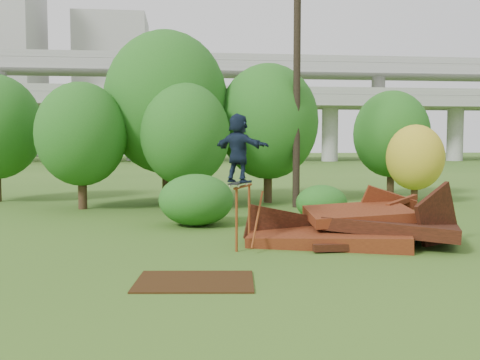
{
  "coord_description": "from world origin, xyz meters",
  "views": [
    {
      "loc": [
        -2.28,
        -11.29,
        2.54
      ],
      "look_at": [
        -0.8,
        2.0,
        1.6
      ],
      "focal_mm": 40.0,
      "sensor_mm": 36.0,
      "label": 1
    }
  ],
  "objects": [
    {
      "name": "ground",
      "position": [
        0.0,
        0.0,
        0.0
      ],
      "size": [
        240.0,
        240.0,
        0.0
      ],
      "primitive_type": "plane",
      "color": "#2D5116",
      "rests_on": "ground"
    },
    {
      "name": "scrap_pile",
      "position": [
        2.1,
        1.75,
        0.35
      ],
      "size": [
        5.65,
        3.67,
        1.86
      ],
      "color": "#44170C",
      "rests_on": "ground"
    },
    {
      "name": "grind_rail",
      "position": [
        -0.79,
        1.42,
        1.0
      ],
      "size": [
        0.6,
        1.25,
        1.52
      ],
      "color": "brown",
      "rests_on": "ground"
    },
    {
      "name": "skateboard",
      "position": [
        -0.94,
        1.08,
        1.59
      ],
      "size": [
        0.58,
        0.91,
        0.09
      ],
      "rotation": [
        0.0,
        0.0,
        1.16
      ],
      "color": "black",
      "rests_on": "grind_rail"
    },
    {
      "name": "skater",
      "position": [
        -0.94,
        1.08,
        2.41
      ],
      "size": [
        1.39,
        1.38,
        1.61
      ],
      "primitive_type": "imported",
      "rotation": [
        0.0,
        0.0,
        2.36
      ],
      "color": "#131E32",
      "rests_on": "skateboard"
    },
    {
      "name": "flat_plate",
      "position": [
        -2.04,
        -1.69,
        0.01
      ],
      "size": [
        2.28,
        1.74,
        0.03
      ],
      "primitive_type": "cube",
      "rotation": [
        0.0,
        0.0,
        -0.11
      ],
      "color": "black",
      "rests_on": "ground"
    },
    {
      "name": "tree_0",
      "position": [
        -6.02,
        9.58,
        2.86
      ],
      "size": [
        3.43,
        3.43,
        4.84
      ],
      "color": "black",
      "rests_on": "ground"
    },
    {
      "name": "tree_1",
      "position": [
        -2.86,
        11.26,
        4.2
      ],
      "size": [
        5.15,
        5.15,
        7.16
      ],
      "color": "black",
      "rests_on": "ground"
    },
    {
      "name": "tree_2",
      "position": [
        -2.09,
        9.19,
        2.84
      ],
      "size": [
        3.41,
        3.41,
        4.8
      ],
      "color": "black",
      "rests_on": "ground"
    },
    {
      "name": "tree_3",
      "position": [
        1.39,
        10.99,
        3.42
      ],
      "size": [
        4.21,
        4.21,
        5.85
      ],
      "color": "black",
      "rests_on": "ground"
    },
    {
      "name": "tree_4",
      "position": [
        7.48,
        10.11,
        1.92
      ],
      "size": [
        2.39,
        2.39,
        3.3
      ],
      "color": "black",
      "rests_on": "ground"
    },
    {
      "name": "tree_5",
      "position": [
        7.61,
        13.01,
        2.94
      ],
      "size": [
        3.55,
        3.55,
        4.99
      ],
      "color": "black",
      "rests_on": "ground"
    },
    {
      "name": "shrub_left",
      "position": [
        -1.81,
        4.98,
        0.79
      ],
      "size": [
        2.29,
        2.11,
        1.59
      ],
      "primitive_type": "ellipsoid",
      "color": "#1D5617",
      "rests_on": "ground"
    },
    {
      "name": "shrub_right",
      "position": [
        2.24,
        5.48,
        0.59
      ],
      "size": [
        1.66,
        1.52,
        1.18
      ],
      "primitive_type": "ellipsoid",
      "color": "#1D5617",
      "rests_on": "ground"
    },
    {
      "name": "utility_pole",
      "position": [
        2.23,
        9.26,
        4.64
      ],
      "size": [
        1.4,
        0.28,
        9.14
      ],
      "color": "black",
      "rests_on": "ground"
    },
    {
      "name": "freeway_overpass",
      "position": [
        0.0,
        62.92,
        10.32
      ],
      "size": [
        160.0,
        15.0,
        13.7
      ],
      "color": "gray",
      "rests_on": "ground"
    },
    {
      "name": "building_right",
      "position": [
        -16.0,
        102.0,
        14.0
      ],
      "size": [
        14.0,
        14.0,
        28.0
      ],
      "primitive_type": "cube",
      "color": "#9E9E99",
      "rests_on": "ground"
    }
  ]
}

